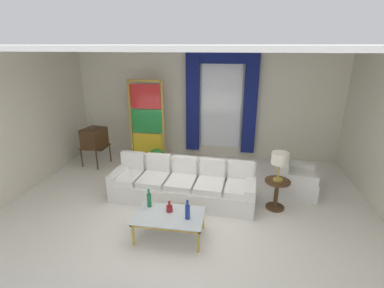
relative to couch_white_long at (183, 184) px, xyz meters
The scene contains 16 objects.
ground_plane 0.58m from the couch_white_long, 70.80° to the right, with size 16.00×16.00×0.00m, color white.
wall_rear 2.86m from the couch_white_long, 86.40° to the left, with size 8.00×0.12×3.00m, color silver.
wall_left 3.70m from the couch_white_long, behind, with size 0.12×7.00×3.00m, color silver.
ceiling_slab 2.74m from the couch_white_long, 63.82° to the left, with size 8.00×7.60×0.04m, color white.
curtained_window 2.88m from the couch_white_long, 76.41° to the left, with size 2.00×0.17×2.70m.
couch_white_long is the anchor object (origin of this frame).
coffee_table 1.30m from the couch_white_long, 89.24° to the right, with size 1.12×0.70×0.41m.
bottle_blue_decanter 1.41m from the couch_white_long, 76.46° to the right, with size 0.08×0.08×0.34m.
bottle_crystal_tall 1.20m from the couch_white_long, 90.46° to the right, with size 0.10×0.10×0.20m.
bottle_amber_squat 1.18m from the couch_white_long, 109.46° to the right, with size 0.08×0.08×0.34m.
vintage_tv 2.99m from the couch_white_long, 152.38° to the left, with size 0.62×0.68×1.35m.
armchair_white 2.37m from the couch_white_long, 14.63° to the left, with size 0.91×0.90×0.80m.
stained_glass_divider 2.47m from the couch_white_long, 125.21° to the left, with size 0.95×0.05×2.20m.
peacock_figurine 1.87m from the couch_white_long, 123.89° to the left, with size 0.44×0.60×0.50m.
round_side_table 1.86m from the couch_white_long, ahead, with size 0.48×0.48×0.59m.
table_lamp_brass 1.99m from the couch_white_long, ahead, with size 0.32×0.32×0.57m.
Camera 1 is at (0.85, -4.73, 3.04)m, focal length 26.67 mm.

